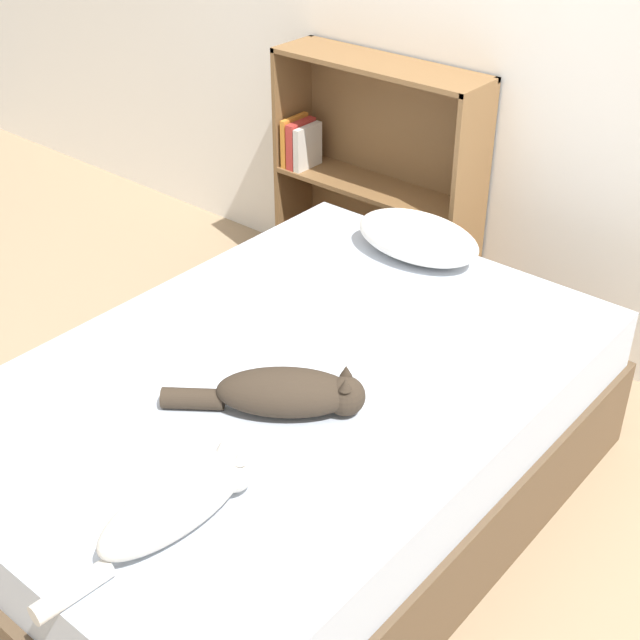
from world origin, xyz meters
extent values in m
plane|color=#997F60|center=(0.00, 0.00, 0.00)|extent=(8.00, 8.00, 0.00)
cube|color=white|center=(0.00, 1.41, 1.25)|extent=(8.00, 0.06, 2.50)
cube|color=brown|center=(0.00, 0.00, 0.17)|extent=(1.38, 2.01, 0.33)
cube|color=#B2BCCC|center=(0.00, 0.00, 0.44)|extent=(1.34, 1.95, 0.21)
ellipsoid|color=white|center=(-0.11, 0.83, 0.62)|extent=(0.48, 0.28, 0.15)
ellipsoid|color=beige|center=(0.23, -0.65, 0.62)|extent=(0.16, 0.43, 0.16)
sphere|color=beige|center=(0.24, -0.47, 0.61)|extent=(0.11, 0.11, 0.11)
cone|color=beige|center=(0.21, -0.47, 0.67)|extent=(0.04, 0.04, 0.03)
cone|color=beige|center=(0.27, -0.47, 0.67)|extent=(0.04, 0.04, 0.03)
cylinder|color=beige|center=(0.21, -0.93, 0.57)|extent=(0.06, 0.19, 0.05)
ellipsoid|color=#33281E|center=(0.13, -0.15, 0.61)|extent=(0.41, 0.36, 0.13)
sphere|color=#33281E|center=(0.26, -0.05, 0.60)|extent=(0.11, 0.11, 0.11)
cone|color=#33281E|center=(0.24, -0.03, 0.66)|extent=(0.04, 0.04, 0.03)
cone|color=#33281E|center=(0.28, -0.07, 0.66)|extent=(0.04, 0.04, 0.03)
cylinder|color=#33281E|center=(-0.08, -0.30, 0.57)|extent=(0.17, 0.15, 0.06)
cube|color=brown|center=(-1.06, 1.24, 0.53)|extent=(0.02, 0.26, 1.06)
cube|color=brown|center=(-0.15, 1.24, 0.53)|extent=(0.02, 0.26, 1.06)
cube|color=brown|center=(-0.61, 1.24, 0.01)|extent=(0.93, 0.26, 0.02)
cube|color=brown|center=(-0.61, 1.24, 1.05)|extent=(0.93, 0.26, 0.02)
cube|color=brown|center=(-0.61, 1.24, 0.53)|extent=(0.89, 0.26, 0.02)
cube|color=brown|center=(-0.61, 1.36, 0.53)|extent=(0.93, 0.02, 1.06)
cube|color=orange|center=(-1.03, 1.20, 0.65)|extent=(0.02, 0.16, 0.21)
cube|color=#B7332D|center=(-0.99, 1.20, 0.64)|extent=(0.04, 0.16, 0.20)
cube|color=beige|center=(-0.95, 1.20, 0.64)|extent=(0.03, 0.16, 0.19)
camera|label=1|loc=(1.45, -1.58, 2.07)|focal=50.00mm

